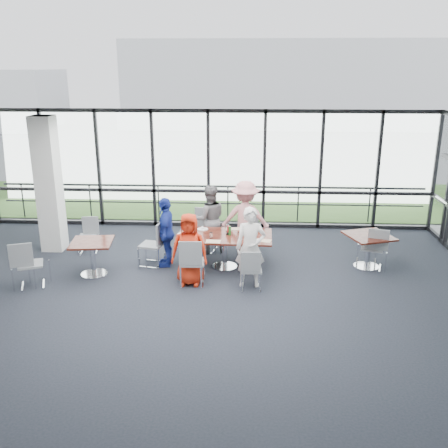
{
  "coord_description": "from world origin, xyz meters",
  "views": [
    {
      "loc": [
        1.11,
        -8.2,
        4.27
      ],
      "look_at": [
        0.59,
        1.75,
        1.1
      ],
      "focal_mm": 40.0,
      "sensor_mm": 36.0,
      "label": 1
    }
  ],
  "objects_px": {
    "diner_far_left": "(209,219)",
    "chair_main_nr": "(251,270)",
    "side_table_left": "(92,247)",
    "chair_main_nl": "(192,262)",
    "diner_near_left": "(189,249)",
    "structural_column": "(49,185)",
    "chair_main_fl": "(205,231)",
    "diner_near_right": "(250,247)",
    "chair_spare_r": "(372,248)",
    "chair_main_end": "(151,245)",
    "main_table": "(225,240)",
    "side_table_right": "(369,240)",
    "diner_far_right": "(245,218)",
    "chair_spare_lb": "(88,236)",
    "diner_end": "(166,232)",
    "chair_spare_la": "(31,264)",
    "chair_main_fr": "(248,233)"
  },
  "relations": [
    {
      "from": "diner_far_left",
      "to": "chair_main_nr",
      "type": "height_order",
      "value": "diner_far_left"
    },
    {
      "from": "side_table_left",
      "to": "chair_main_nl",
      "type": "distance_m",
      "value": 2.2
    },
    {
      "from": "diner_near_left",
      "to": "side_table_left",
      "type": "bearing_deg",
      "value": 171.72
    },
    {
      "from": "structural_column",
      "to": "chair_main_fl",
      "type": "height_order",
      "value": "structural_column"
    },
    {
      "from": "diner_near_right",
      "to": "chair_spare_r",
      "type": "xyz_separation_m",
      "value": [
        2.67,
        1.07,
        -0.35
      ]
    },
    {
      "from": "diner_near_right",
      "to": "chair_main_end",
      "type": "xyz_separation_m",
      "value": [
        -2.19,
        0.97,
        -0.34
      ]
    },
    {
      "from": "main_table",
      "to": "diner_near_right",
      "type": "height_order",
      "value": "diner_near_right"
    },
    {
      "from": "chair_spare_r",
      "to": "main_table",
      "type": "bearing_deg",
      "value": -160.58
    },
    {
      "from": "side_table_right",
      "to": "diner_near_left",
      "type": "distance_m",
      "value": 3.96
    },
    {
      "from": "chair_main_fl",
      "to": "diner_far_left",
      "type": "bearing_deg",
      "value": 167.53
    },
    {
      "from": "side_table_left",
      "to": "side_table_right",
      "type": "relative_size",
      "value": 0.82
    },
    {
      "from": "diner_far_right",
      "to": "chair_spare_lb",
      "type": "distance_m",
      "value": 3.75
    },
    {
      "from": "diner_far_left",
      "to": "chair_spare_r",
      "type": "xyz_separation_m",
      "value": [
        3.64,
        -0.82,
        -0.35
      ]
    },
    {
      "from": "diner_end",
      "to": "chair_main_fl",
      "type": "distance_m",
      "value": 1.25
    },
    {
      "from": "structural_column",
      "to": "diner_far_right",
      "type": "bearing_deg",
      "value": -1.52
    },
    {
      "from": "diner_near_left",
      "to": "chair_spare_r",
      "type": "relative_size",
      "value": 1.61
    },
    {
      "from": "diner_near_right",
      "to": "chair_spare_la",
      "type": "relative_size",
      "value": 1.72
    },
    {
      "from": "chair_spare_r",
      "to": "chair_main_nl",
      "type": "bearing_deg",
      "value": -147.22
    },
    {
      "from": "diner_near_right",
      "to": "chair_main_fl",
      "type": "relative_size",
      "value": 1.66
    },
    {
      "from": "chair_main_end",
      "to": "chair_spare_lb",
      "type": "bearing_deg",
      "value": -100.69
    },
    {
      "from": "diner_far_left",
      "to": "chair_main_nr",
      "type": "relative_size",
      "value": 1.96
    },
    {
      "from": "diner_end",
      "to": "chair_main_end",
      "type": "bearing_deg",
      "value": -86.33
    },
    {
      "from": "chair_spare_lb",
      "to": "chair_spare_r",
      "type": "distance_m",
      "value": 6.54
    },
    {
      "from": "side_table_right",
      "to": "diner_far_right",
      "type": "height_order",
      "value": "diner_far_right"
    },
    {
      "from": "diner_near_left",
      "to": "chair_spare_lb",
      "type": "relative_size",
      "value": 1.82
    },
    {
      "from": "diner_near_right",
      "to": "chair_main_fl",
      "type": "height_order",
      "value": "diner_near_right"
    },
    {
      "from": "main_table",
      "to": "diner_far_right",
      "type": "xyz_separation_m",
      "value": [
        0.43,
        0.83,
        0.25
      ]
    },
    {
      "from": "diner_far_right",
      "to": "chair_main_fl",
      "type": "distance_m",
      "value": 1.04
    },
    {
      "from": "structural_column",
      "to": "chair_spare_lb",
      "type": "relative_size",
      "value": 3.89
    },
    {
      "from": "main_table",
      "to": "chair_spare_r",
      "type": "relative_size",
      "value": 2.23
    },
    {
      "from": "main_table",
      "to": "side_table_right",
      "type": "bearing_deg",
      "value": 4.86
    },
    {
      "from": "structural_column",
      "to": "side_table_right",
      "type": "distance_m",
      "value": 7.44
    },
    {
      "from": "chair_main_fl",
      "to": "chair_spare_lb",
      "type": "xyz_separation_m",
      "value": [
        -2.77,
        -0.29,
        -0.08
      ]
    },
    {
      "from": "diner_far_left",
      "to": "chair_main_nl",
      "type": "height_order",
      "value": "diner_far_left"
    },
    {
      "from": "diner_far_right",
      "to": "chair_main_nl",
      "type": "height_order",
      "value": "diner_far_right"
    },
    {
      "from": "chair_main_end",
      "to": "diner_near_right",
      "type": "bearing_deg",
      "value": 78.01
    },
    {
      "from": "side_table_left",
      "to": "side_table_right",
      "type": "distance_m",
      "value": 5.96
    },
    {
      "from": "main_table",
      "to": "side_table_right",
      "type": "xyz_separation_m",
      "value": [
        3.14,
        0.17,
        0.0
      ]
    },
    {
      "from": "diner_near_left",
      "to": "chair_spare_la",
      "type": "relative_size",
      "value": 1.57
    },
    {
      "from": "chair_main_nr",
      "to": "diner_near_left",
      "type": "bearing_deg",
      "value": 169.15
    },
    {
      "from": "main_table",
      "to": "diner_far_right",
      "type": "relative_size",
      "value": 1.17
    },
    {
      "from": "side_table_left",
      "to": "structural_column",
      "type": "bearing_deg",
      "value": 133.19
    },
    {
      "from": "diner_far_right",
      "to": "chair_main_end",
      "type": "distance_m",
      "value": 2.25
    },
    {
      "from": "side_table_left",
      "to": "chair_main_nl",
      "type": "xyz_separation_m",
      "value": [
        2.16,
        -0.38,
        -0.14
      ]
    },
    {
      "from": "chair_spare_la",
      "to": "chair_main_fr",
      "type": "bearing_deg",
      "value": 5.58
    },
    {
      "from": "chair_main_nl",
      "to": "chair_main_fr",
      "type": "relative_size",
      "value": 1.03
    },
    {
      "from": "main_table",
      "to": "side_table_left",
      "type": "xyz_separation_m",
      "value": [
        -2.77,
        -0.56,
        -0.0
      ]
    },
    {
      "from": "structural_column",
      "to": "diner_far_right",
      "type": "distance_m",
      "value": 4.68
    },
    {
      "from": "structural_column",
      "to": "diner_near_left",
      "type": "bearing_deg",
      "value": -27.84
    },
    {
      "from": "diner_near_right",
      "to": "chair_main_end",
      "type": "distance_m",
      "value": 2.42
    }
  ]
}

